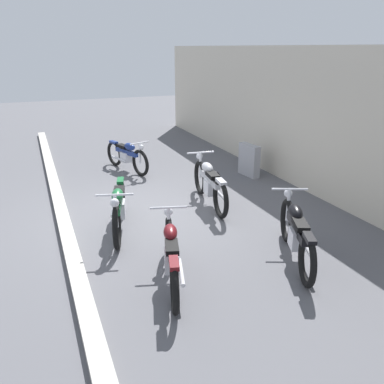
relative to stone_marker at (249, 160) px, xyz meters
The scene contains 10 objects.
ground_plane 3.76m from the stone_marker, 65.94° to the right, with size 40.00×40.00×0.00m, color #56565B.
building_wall 2.10m from the stone_marker, 27.41° to the left, with size 18.00×0.30×3.25m, color beige.
curb_strip 5.08m from the stone_marker, 72.54° to the right, with size 18.00×0.24×0.12m, color #B7B2A8.
stone_marker is the anchor object (origin of this frame).
helmet 1.08m from the stone_marker, 83.69° to the right, with size 0.27×0.27×0.27m, color black.
motorcycle_blue 3.29m from the stone_marker, 119.60° to the right, with size 1.94×0.85×0.91m.
motorcycle_silver 2.36m from the stone_marker, 50.37° to the right, with size 2.22×0.62×1.00m.
motorcycle_black 4.48m from the stone_marker, 20.24° to the right, with size 2.03×1.03×0.97m.
motorcycle_maroon 5.44m from the stone_marker, 41.18° to the right, with size 1.99×0.78×0.92m.
motorcycle_green 4.42m from the stone_marker, 61.67° to the right, with size 2.11×0.83×0.97m.
Camera 1 is at (7.37, -1.79, 3.20)m, focal length 37.70 mm.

